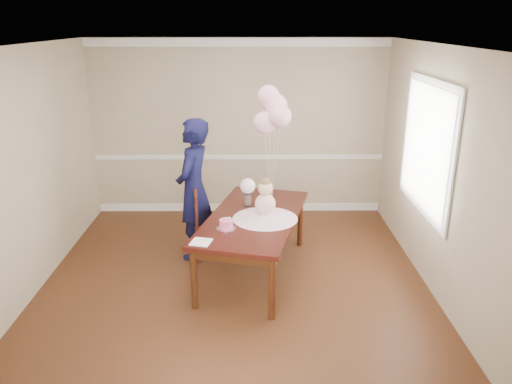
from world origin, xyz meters
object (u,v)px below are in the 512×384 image
at_px(birthday_cake, 226,224).
at_px(woman, 194,189).
at_px(dining_table_top, 254,218).
at_px(dining_chair_seat, 210,224).

height_order(birthday_cake, woman, woman).
bearing_deg(dining_table_top, dining_chair_seat, 153.60).
xyz_separation_m(dining_table_top, dining_chair_seat, (-0.56, 0.48, -0.29)).
height_order(dining_table_top, dining_chair_seat, dining_table_top).
distance_m(dining_table_top, woman, 0.93).
relative_size(dining_table_top, woman, 1.10).
bearing_deg(birthday_cake, woman, 116.66).
xyz_separation_m(dining_chair_seat, woman, (-0.20, 0.03, 0.47)).
bearing_deg(dining_chair_seat, woman, 156.07).
height_order(dining_table_top, birthday_cake, birthday_cake).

